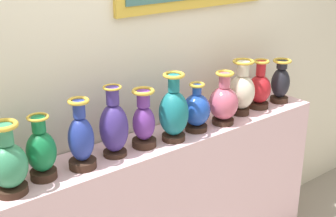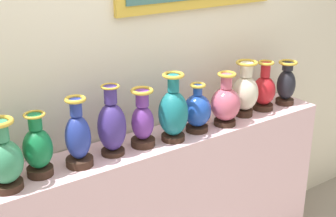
% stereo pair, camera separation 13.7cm
% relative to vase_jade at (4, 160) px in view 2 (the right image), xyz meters
% --- Properties ---
extents(display_shelf, '(2.35, 0.35, 1.04)m').
position_rel_vase_jade_xyz_m(display_shelf, '(0.99, 0.06, -0.68)').
color(display_shelf, beige).
rests_on(display_shelf, ground_plane).
extents(back_wall, '(4.60, 0.14, 3.14)m').
position_rel_vase_jade_xyz_m(back_wall, '(1.00, 0.29, 0.38)').
color(back_wall, beige).
rests_on(back_wall, ground_plane).
extents(vase_jade, '(0.18, 0.18, 0.36)m').
position_rel_vase_jade_xyz_m(vase_jade, '(0.00, 0.00, 0.00)').
color(vase_jade, '#382319').
rests_on(vase_jade, display_shelf).
extents(vase_emerald, '(0.15, 0.15, 0.34)m').
position_rel_vase_jade_xyz_m(vase_emerald, '(0.18, 0.04, -0.01)').
color(vase_emerald, '#382319').
rests_on(vase_emerald, display_shelf).
extents(vase_cobalt, '(0.15, 0.15, 0.38)m').
position_rel_vase_jade_xyz_m(vase_cobalt, '(0.39, 0.02, 0.01)').
color(vase_cobalt, '#382319').
rests_on(vase_cobalt, display_shelf).
extents(vase_indigo, '(0.16, 0.16, 0.40)m').
position_rel_vase_jade_xyz_m(vase_indigo, '(0.60, 0.04, 0.02)').
color(vase_indigo, '#382319').
rests_on(vase_indigo, display_shelf).
extents(vase_violet, '(0.14, 0.14, 0.35)m').
position_rel_vase_jade_xyz_m(vase_violet, '(0.80, 0.03, -0.00)').
color(vase_violet, '#382319').
rests_on(vase_violet, display_shelf).
extents(vase_teal, '(0.18, 0.18, 0.41)m').
position_rel_vase_jade_xyz_m(vase_teal, '(0.99, -0.01, 0.02)').
color(vase_teal, '#382319').
rests_on(vase_teal, display_shelf).
extents(vase_sapphire, '(0.17, 0.17, 0.31)m').
position_rel_vase_jade_xyz_m(vase_sapphire, '(1.19, 0.02, -0.02)').
color(vase_sapphire, '#382319').
rests_on(vase_sapphire, display_shelf).
extents(vase_rose, '(0.19, 0.19, 0.35)m').
position_rel_vase_jade_xyz_m(vase_rose, '(1.40, -0.01, -0.01)').
color(vase_rose, '#382319').
rests_on(vase_rose, display_shelf).
extents(vase_ivory, '(0.17, 0.17, 0.38)m').
position_rel_vase_jade_xyz_m(vase_ivory, '(1.61, 0.04, 0.02)').
color(vase_ivory, '#382319').
rests_on(vase_ivory, display_shelf).
extents(vase_crimson, '(0.16, 0.16, 0.34)m').
position_rel_vase_jade_xyz_m(vase_crimson, '(1.80, 0.05, -0.01)').
color(vase_crimson, '#382319').
rests_on(vase_crimson, display_shelf).
extents(vase_onyx, '(0.13, 0.13, 0.32)m').
position_rel_vase_jade_xyz_m(vase_onyx, '(2.01, 0.03, -0.01)').
color(vase_onyx, '#382319').
rests_on(vase_onyx, display_shelf).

